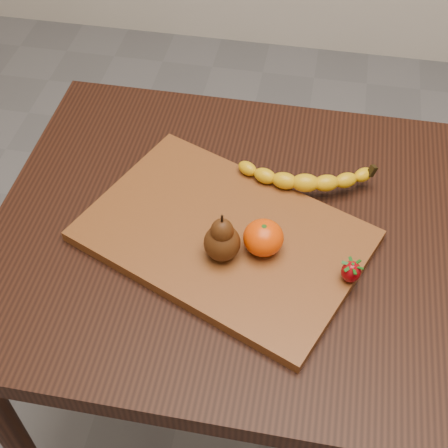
% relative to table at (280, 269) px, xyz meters
% --- Properties ---
extents(ground, '(3.50, 3.50, 0.00)m').
position_rel_table_xyz_m(ground, '(0.00, 0.00, -0.66)').
color(ground, slate).
rests_on(ground, ground).
extents(table, '(1.00, 0.70, 0.76)m').
position_rel_table_xyz_m(table, '(0.00, 0.00, 0.00)').
color(table, black).
rests_on(table, ground).
extents(cutting_board, '(0.53, 0.45, 0.02)m').
position_rel_table_xyz_m(cutting_board, '(-0.10, -0.03, 0.11)').
color(cutting_board, brown).
rests_on(cutting_board, table).
extents(banana, '(0.21, 0.08, 0.03)m').
position_rel_table_xyz_m(banana, '(0.02, 0.09, 0.13)').
color(banana, '#E3AD0A').
rests_on(banana, cutting_board).
extents(pear, '(0.07, 0.07, 0.09)m').
position_rel_table_xyz_m(pear, '(-0.09, -0.08, 0.16)').
color(pear, '#41200A').
rests_on(pear, cutting_board).
extents(mandarin, '(0.08, 0.08, 0.06)m').
position_rel_table_xyz_m(mandarin, '(-0.03, -0.05, 0.15)').
color(mandarin, '#DE3F02').
rests_on(mandarin, cutting_board).
extents(strawberry, '(0.04, 0.04, 0.04)m').
position_rel_table_xyz_m(strawberry, '(0.11, -0.09, 0.14)').
color(strawberry, '#89030A').
rests_on(strawberry, cutting_board).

